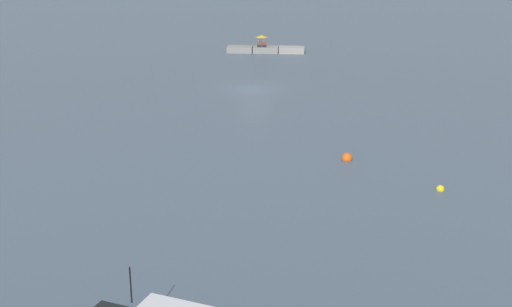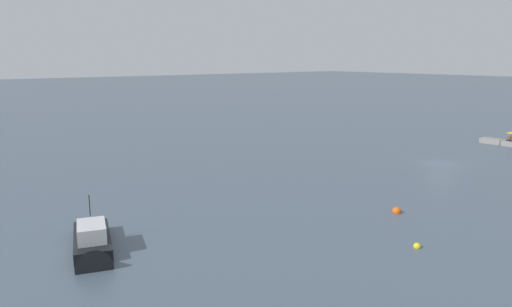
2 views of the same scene
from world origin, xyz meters
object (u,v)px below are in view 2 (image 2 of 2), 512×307
mooring_buoy_near (397,211)px  mooring_buoy_mid (417,246)px  person_seated_brown_right (509,139)px  umbrella_open_yellow (512,132)px  motorboat_black_near (93,247)px

mooring_buoy_near → mooring_buoy_mid: size_ratio=1.48×
person_seated_brown_right → umbrella_open_yellow: umbrella_open_yellow is taller
umbrella_open_yellow → mooring_buoy_near: umbrella_open_yellow is taller
umbrella_open_yellow → motorboat_black_near: (-1.04, 54.67, -1.37)m
umbrella_open_yellow → mooring_buoy_mid: umbrella_open_yellow is taller
person_seated_brown_right → mooring_buoy_mid: person_seated_brown_right is taller
motorboat_black_near → mooring_buoy_mid: bearing=162.1°
mooring_buoy_near → mooring_buoy_mid: 6.61m
person_seated_brown_right → motorboat_black_near: bearing=85.0°
umbrella_open_yellow → person_seated_brown_right: bearing=9.0°
mooring_buoy_mid → mooring_buoy_near: bearing=-43.8°
person_seated_brown_right → motorboat_black_near: motorboat_black_near is taller
person_seated_brown_right → mooring_buoy_near: 35.22m
motorboat_black_near → mooring_buoy_mid: (-11.20, -15.70, -0.32)m
motorboat_black_near → person_seated_brown_right: bearing=-161.0°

